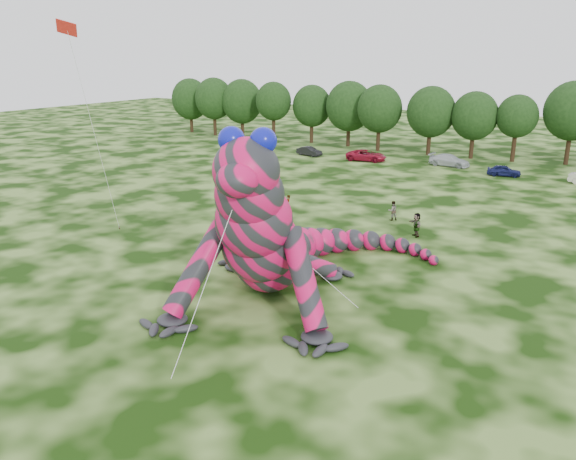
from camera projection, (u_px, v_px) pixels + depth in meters
The scene contains 23 objects.
ground at pixel (288, 345), 27.33m from camera, with size 240.00×240.00×0.00m, color #16330A.
inflatable_gecko at pixel (275, 204), 33.05m from camera, with size 17.26×20.50×10.25m, color #D40F54, non-canonical shape.
flying_kite at pixel (71, 45), 37.01m from camera, with size 2.64×4.96×16.14m.
tree_0 at pixel (191, 105), 100.90m from camera, with size 6.91×6.22×9.51m, color black, non-canonical shape.
tree_1 at pixel (214, 107), 96.92m from camera, with size 6.74×6.07×9.81m, color black, non-canonical shape.
tree_2 at pixel (242, 108), 94.98m from camera, with size 7.04×6.34×9.64m, color black, non-canonical shape.
tree_3 at pixel (274, 112), 90.12m from camera, with size 5.81×5.23×9.44m, color black, non-canonical shape.
tree_4 at pixel (312, 114), 88.63m from camera, with size 6.22×5.60×9.06m, color black, non-canonical shape.
tree_5 at pixel (349, 114), 85.17m from camera, with size 7.16×6.44×9.80m, color black, non-canonical shape.
tree_6 at pixel (379, 118), 81.11m from camera, with size 6.52×5.86×9.49m, color black, non-canonical shape.
tree_7 at pixel (430, 121), 77.64m from camera, with size 6.68×6.01×9.48m, color black, non-canonical shape.
tree_8 at pixel (474, 125), 75.06m from camera, with size 6.14×5.53×8.94m, color black, non-canonical shape.
tree_9 at pixel (516, 128), 72.88m from camera, with size 5.27×4.74×8.68m, color black, non-canonical shape.
tree_10 at pixel (572, 123), 70.59m from camera, with size 7.09×6.38×10.50m, color black, non-canonical shape.
car_0 at pixel (256, 147), 81.13m from camera, with size 1.62×4.04×1.37m, color silver.
car_1 at pixel (309, 151), 78.23m from camera, with size 1.32×3.79×1.25m, color black.
car_2 at pixel (366, 155), 74.39m from camera, with size 2.43×5.28×1.47m, color maroon.
car_3 at pixel (449, 160), 70.84m from camera, with size 2.07×5.09×1.48m, color silver.
car_4 at pixel (504, 171), 65.10m from camera, with size 1.51×3.76×1.28m, color #151A4E.
spectator_1 at pixel (393, 211), 47.68m from camera, with size 0.82×0.64×1.68m, color gray.
spectator_0 at pixel (288, 204), 49.67m from camera, with size 0.61×0.40×1.68m, color gray.
spectator_5 at pixel (416, 225), 43.38m from camera, with size 1.75×0.56×1.89m, color gray.
spectator_4 at pixel (276, 173), 62.62m from camera, with size 0.84×0.55×1.73m, color gray.
Camera 1 is at (12.23, -21.11, 13.53)m, focal length 35.00 mm.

